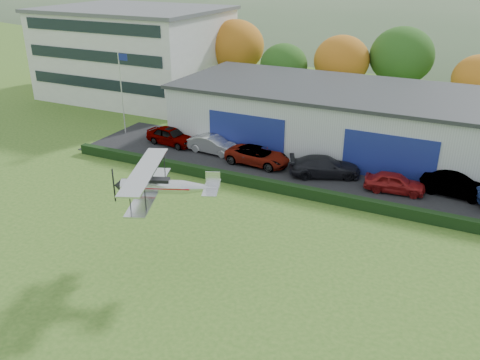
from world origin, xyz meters
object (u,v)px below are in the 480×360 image
at_px(car_0, 171,136).
at_px(car_4, 395,183).
at_px(flagpole, 122,85).
at_px(car_1, 213,145).
at_px(car_5, 455,186).
at_px(office_block, 136,52).
at_px(hangar, 404,125).
at_px(car_2, 258,156).
at_px(car_3, 325,166).
at_px(biplane, 161,185).

bearing_deg(car_0, car_4, -86.97).
xyz_separation_m(flagpole, car_1, (10.17, -0.94, -3.97)).
bearing_deg(car_5, office_block, 76.71).
height_order(hangar, car_0, hangar).
distance_m(car_0, car_1, 4.52).
bearing_deg(car_0, flagpole, 89.67).
xyz_separation_m(hangar, car_5, (4.96, -6.87, -1.83)).
height_order(car_2, car_5, car_5).
bearing_deg(flagpole, office_block, 121.97).
distance_m(office_block, car_5, 40.66).
bearing_deg(car_3, car_2, 67.50).
bearing_deg(car_3, car_1, 63.19).
bearing_deg(office_block, hangar, -12.01).
bearing_deg(car_1, hangar, -60.57).
height_order(flagpole, biplane, flagpole).
relative_size(office_block, car_1, 4.47).
xyz_separation_m(office_block, car_3, (28.53, -14.56, -4.37)).
xyz_separation_m(car_0, car_2, (9.07, -0.91, -0.07)).
bearing_deg(office_block, flagpole, -58.03).
height_order(flagpole, car_4, flagpole).
xyz_separation_m(office_block, car_5, (37.96, -13.90, -4.38)).
height_order(flagpole, car_5, flagpole).
relative_size(office_block, car_2, 3.86).
bearing_deg(car_4, car_1, 79.70).
height_order(car_3, car_4, car_3).
relative_size(car_1, car_4, 1.07).
height_order(car_3, car_5, car_3).
bearing_deg(car_3, car_5, -109.27).
distance_m(car_4, car_5, 4.18).
bearing_deg(car_4, car_2, 81.53).
bearing_deg(flagpole, car_1, -5.27).
distance_m(hangar, car_4, 8.39).
bearing_deg(hangar, flagpole, -166.49).
bearing_deg(car_2, car_0, 86.41).
xyz_separation_m(car_1, car_2, (4.56, -0.71, -0.02)).
distance_m(office_block, car_1, 23.41).
height_order(car_0, car_3, car_0).
height_order(hangar, biplane, biplane).
bearing_deg(biplane, car_3, 52.46).
bearing_deg(car_2, car_1, 83.35).
height_order(flagpole, car_1, flagpole).
bearing_deg(flagpole, car_2, -6.37).
bearing_deg(office_block, car_1, -37.32).
distance_m(car_2, biplane, 16.02).
height_order(flagpole, car_2, flagpole).
xyz_separation_m(office_block, car_1, (18.29, -13.94, -4.40)).
xyz_separation_m(flagpole, biplane, (16.11, -17.11, -0.05)).
relative_size(office_block, biplane, 3.21).
xyz_separation_m(car_1, biplane, (5.94, -16.17, 3.92)).
bearing_deg(biplane, car_0, 100.52).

